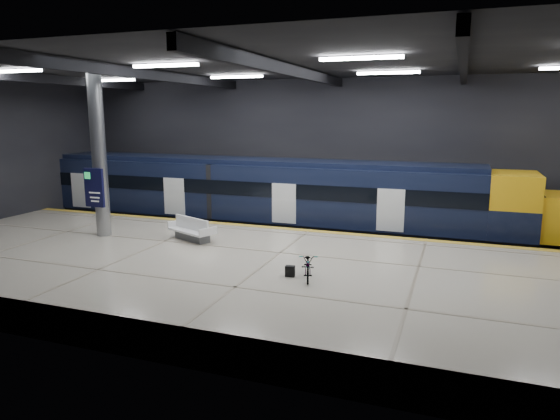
% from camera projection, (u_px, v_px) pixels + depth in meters
% --- Properties ---
extents(ground, '(30.00, 30.00, 0.00)m').
position_uv_depth(ground, '(289.00, 273.00, 19.73)').
color(ground, black).
rests_on(ground, ground).
extents(room_shell, '(30.10, 16.10, 8.05)m').
position_uv_depth(room_shell, '(290.00, 127.00, 18.65)').
color(room_shell, black).
rests_on(room_shell, ground).
extents(platform, '(30.00, 11.00, 1.10)m').
position_uv_depth(platform, '(266.00, 279.00, 17.32)').
color(platform, beige).
rests_on(platform, ground).
extents(safety_strip, '(30.00, 0.40, 0.01)m').
position_uv_depth(safety_strip, '(309.00, 231.00, 22.06)').
color(safety_strip, gold).
rests_on(safety_strip, platform).
extents(rails, '(30.00, 1.52, 0.16)m').
position_uv_depth(rails, '(325.00, 239.00, 24.79)').
color(rails, gray).
rests_on(rails, ground).
extents(train, '(29.40, 2.84, 3.79)m').
position_uv_depth(train, '(271.00, 196.00, 25.37)').
color(train, black).
rests_on(train, ground).
extents(bench, '(2.34, 1.67, 0.95)m').
position_uv_depth(bench, '(192.00, 232.00, 20.34)').
color(bench, '#595B60').
rests_on(bench, platform).
extents(bicycle, '(1.03, 1.74, 0.86)m').
position_uv_depth(bicycle, '(308.00, 265.00, 15.59)').
color(bicycle, '#99999E').
rests_on(bicycle, platform).
extents(pannier_bag, '(0.32, 0.22, 0.35)m').
position_uv_depth(pannier_bag, '(290.00, 271.00, 15.84)').
color(pannier_bag, black).
rests_on(pannier_bag, platform).
extents(info_column, '(0.90, 0.78, 6.90)m').
position_uv_depth(info_column, '(99.00, 156.00, 20.62)').
color(info_column, '#9EA0A5').
rests_on(info_column, platform).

